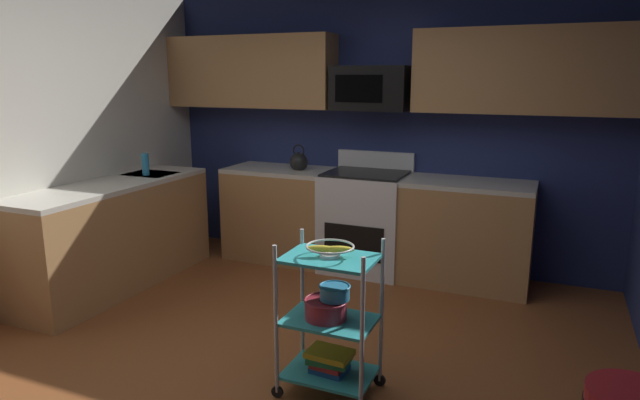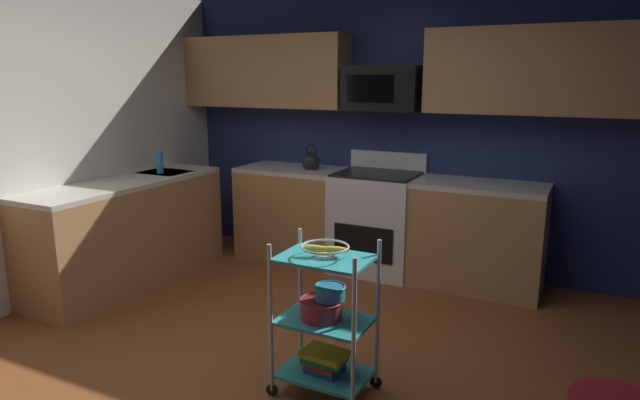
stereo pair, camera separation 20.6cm
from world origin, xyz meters
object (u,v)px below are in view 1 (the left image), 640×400
at_px(mixing_bowl_large, 326,308).
at_px(rolling_cart, 330,320).
at_px(mixing_bowl_small, 335,292).
at_px(dish_soap_bottle, 145,164).
at_px(microwave, 371,88).
at_px(oven_range, 365,220).
at_px(fruit_bowl, 330,249).
at_px(kettle, 299,162).
at_px(book_stack, 330,360).

bearing_deg(mixing_bowl_large, rolling_cart, 0.00).
height_order(mixing_bowl_small, dish_soap_bottle, dish_soap_bottle).
bearing_deg(mixing_bowl_small, microwave, 103.20).
bearing_deg(microwave, oven_range, -89.74).
bearing_deg(fruit_bowl, microwave, 102.56).
relative_size(microwave, rolling_cart, 0.77).
distance_m(microwave, mixing_bowl_large, 2.54).
bearing_deg(mixing_bowl_large, kettle, 118.92).
height_order(rolling_cart, mixing_bowl_large, rolling_cart).
relative_size(mixing_bowl_large, mixing_bowl_small, 1.38).
height_order(oven_range, kettle, kettle).
bearing_deg(fruit_bowl, kettle, 119.42).
xyz_separation_m(fruit_bowl, mixing_bowl_large, (-0.02, -0.00, -0.36)).
bearing_deg(rolling_cart, book_stack, -179.10).
bearing_deg(dish_soap_bottle, book_stack, -28.27).
bearing_deg(oven_range, mixing_bowl_large, -77.46).
bearing_deg(microwave, mixing_bowl_large, -78.03).
bearing_deg(book_stack, fruit_bowl, 1.79).
xyz_separation_m(oven_range, mixing_bowl_small, (0.51, -2.07, 0.14)).
relative_size(fruit_bowl, mixing_bowl_small, 1.49).
bearing_deg(oven_range, fruit_bowl, -76.84).
height_order(fruit_bowl, dish_soap_bottle, dish_soap_bottle).
xyz_separation_m(rolling_cart, fruit_bowl, (-0.00, 0.00, 0.42)).
relative_size(oven_range, kettle, 4.17).
relative_size(mixing_bowl_small, book_stack, 0.68).
xyz_separation_m(microwave, mixing_bowl_small, (0.51, -2.18, -1.08)).
bearing_deg(book_stack, mixing_bowl_small, 45.66).
bearing_deg(rolling_cart, mixing_bowl_small, 45.66).
relative_size(rolling_cart, dish_soap_bottle, 4.57).
relative_size(oven_range, fruit_bowl, 4.04).
height_order(microwave, book_stack, microwave).
xyz_separation_m(mixing_bowl_small, dish_soap_bottle, (-2.36, 1.24, 0.40)).
distance_m(fruit_bowl, mixing_bowl_large, 0.36).
xyz_separation_m(mixing_bowl_large, kettle, (-1.16, 2.09, 0.48)).
bearing_deg(kettle, microwave, 8.94).
distance_m(oven_range, fruit_bowl, 2.19).
xyz_separation_m(book_stack, dish_soap_bottle, (-2.34, 1.26, 0.82)).
bearing_deg(rolling_cart, dish_soap_bottle, 151.73).
bearing_deg(fruit_bowl, dish_soap_bottle, 151.73).
height_order(oven_range, microwave, microwave).
distance_m(fruit_bowl, book_stack, 0.68).
bearing_deg(mixing_bowl_small, rolling_cart, -134.34).
bearing_deg(microwave, dish_soap_bottle, -152.98).
bearing_deg(kettle, rolling_cart, -60.58).
bearing_deg(oven_range, kettle, -179.68).
distance_m(oven_range, rolling_cart, 2.15).
xyz_separation_m(oven_range, microwave, (-0.00, 0.10, 1.22)).
height_order(microwave, rolling_cart, microwave).
distance_m(microwave, kettle, 0.99).
distance_m(fruit_bowl, kettle, 2.40).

